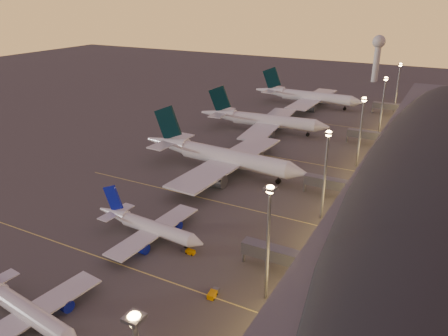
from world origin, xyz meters
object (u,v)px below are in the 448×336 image
(airliner_narrow_south, at_px, (23,309))
(baggage_tug_d, at_px, (213,294))
(airliner_narrow_north, at_px, (149,226))
(radar_tower, at_px, (378,51))
(airliner_wide_far, at_px, (307,96))
(airliner_wide_mid, at_px, (263,120))
(baggage_tug_c, at_px, (189,252))
(airliner_wide_near, at_px, (220,156))

(airliner_narrow_south, bearing_deg, baggage_tug_d, 47.12)
(airliner_narrow_north, bearing_deg, radar_tower, 90.88)
(airliner_wide_far, height_order, radar_tower, radar_tower)
(airliner_narrow_south, bearing_deg, airliner_wide_far, 98.97)
(airliner_narrow_north, bearing_deg, baggage_tug_d, -22.70)
(airliner_wide_mid, distance_m, radar_tower, 152.98)
(airliner_wide_mid, xyz_separation_m, baggage_tug_d, (38.45, -114.22, -4.57))
(airliner_narrow_south, distance_m, airliner_narrow_north, 37.03)
(airliner_narrow_north, height_order, airliner_wide_far, airliner_wide_far)
(baggage_tug_c, height_order, baggage_tug_d, baggage_tug_d)
(baggage_tug_d, bearing_deg, baggage_tug_c, -137.41)
(radar_tower, bearing_deg, baggage_tug_c, -89.37)
(airliner_narrow_south, distance_m, baggage_tug_c, 38.53)
(airliner_narrow_north, distance_m, baggage_tug_c, 13.71)
(airliner_wide_near, bearing_deg, airliner_narrow_north, -80.04)
(airliner_narrow_south, height_order, baggage_tug_c, airliner_narrow_south)
(airliner_wide_far, relative_size, radar_tower, 1.94)
(airliner_narrow_south, height_order, airliner_narrow_north, airliner_narrow_north)
(airliner_narrow_south, bearing_deg, airliner_narrow_north, 94.04)
(radar_tower, bearing_deg, airliner_wide_mid, -98.51)
(airliner_wide_far, distance_m, baggage_tug_d, 175.41)
(airliner_wide_near, height_order, radar_tower, radar_tower)
(airliner_wide_near, xyz_separation_m, airliner_wide_mid, (-6.10, 51.81, -0.39))
(airliner_wide_far, bearing_deg, airliner_narrow_south, -86.41)
(airliner_wide_far, relative_size, baggage_tug_c, 18.80)
(airliner_narrow_south, height_order, airliner_wide_far, airliner_wide_far)
(baggage_tug_c, bearing_deg, baggage_tug_d, -40.19)
(airliner_wide_mid, xyz_separation_m, radar_tower, (22.50, 150.38, 16.81))
(airliner_narrow_north, xyz_separation_m, airliner_wide_near, (-5.83, 49.49, 2.28))
(airliner_narrow_north, height_order, airliner_wide_near, airliner_wide_near)
(airliner_narrow_north, relative_size, airliner_wide_mid, 0.56)
(airliner_narrow_north, bearing_deg, airliner_wide_far, 96.73)
(airliner_narrow_south, relative_size, radar_tower, 1.04)
(airliner_wide_near, xyz_separation_m, radar_tower, (16.40, 202.19, 16.42))
(airliner_narrow_south, xyz_separation_m, airliner_narrow_north, (1.70, 36.99, 0.06))
(airliner_narrow_north, relative_size, baggage_tug_d, 8.99)
(airliner_narrow_south, xyz_separation_m, radar_tower, (12.27, 288.67, 18.76))
(airliner_wide_near, relative_size, radar_tower, 2.04)
(airliner_wide_mid, bearing_deg, baggage_tug_c, -81.71)
(radar_tower, distance_m, baggage_tug_c, 254.22)
(airliner_wide_near, bearing_deg, baggage_tug_c, -66.20)
(airliner_wide_near, xyz_separation_m, airliner_wide_far, (-3.73, 109.18, -0.25))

